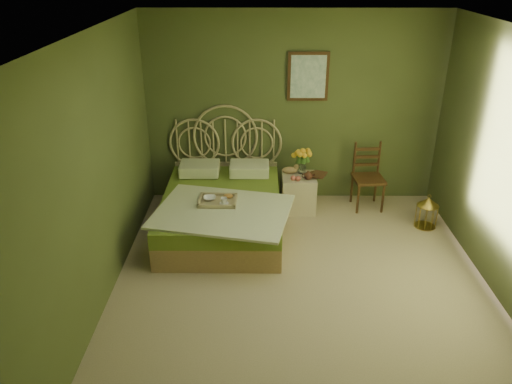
{
  "coord_description": "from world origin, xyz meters",
  "views": [
    {
      "loc": [
        -0.45,
        -4.34,
        3.2
      ],
      "look_at": [
        -0.49,
        1.0,
        0.65
      ],
      "focal_mm": 35.0,
      "sensor_mm": 36.0,
      "label": 1
    }
  ],
  "objects_px": {
    "bed": "(222,207)",
    "chair": "(368,172)",
    "birdcage": "(427,213)",
    "nightstand": "(299,186)"
  },
  "relations": [
    {
      "from": "birdcage",
      "to": "chair",
      "type": "bearing_deg",
      "value": 136.85
    },
    {
      "from": "nightstand",
      "to": "birdcage",
      "type": "distance_m",
      "value": 1.69
    },
    {
      "from": "nightstand",
      "to": "bed",
      "type": "bearing_deg",
      "value": -152.01
    },
    {
      "from": "bed",
      "to": "nightstand",
      "type": "distance_m",
      "value": 1.15
    },
    {
      "from": "chair",
      "to": "birdcage",
      "type": "height_order",
      "value": "chair"
    },
    {
      "from": "nightstand",
      "to": "birdcage",
      "type": "height_order",
      "value": "nightstand"
    },
    {
      "from": "bed",
      "to": "chair",
      "type": "relative_size",
      "value": 2.42
    },
    {
      "from": "chair",
      "to": "bed",
      "type": "bearing_deg",
      "value": -165.69
    },
    {
      "from": "chair",
      "to": "birdcage",
      "type": "distance_m",
      "value": 0.96
    },
    {
      "from": "bed",
      "to": "birdcage",
      "type": "relative_size",
      "value": 5.3
    }
  ]
}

